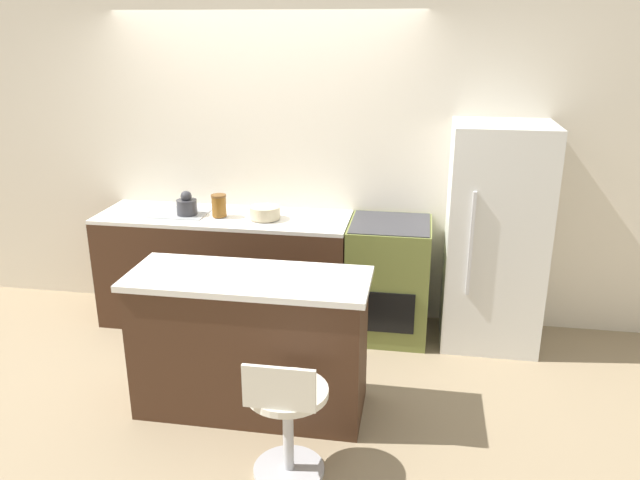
{
  "coord_description": "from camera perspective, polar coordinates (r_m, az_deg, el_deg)",
  "views": [
    {
      "loc": [
        1.26,
        -4.28,
        2.38
      ],
      "look_at": [
        0.59,
        -0.26,
        0.98
      ],
      "focal_mm": 35.0,
      "sensor_mm": 36.0,
      "label": 1
    }
  ],
  "objects": [
    {
      "name": "stool_chair",
      "position": [
        3.51,
        -3.06,
        -15.77
      ],
      "size": [
        0.45,
        0.45,
        0.78
      ],
      "color": "#B7B7BC",
      "rests_on": "ground_plane"
    },
    {
      "name": "wall_back",
      "position": [
        5.24,
        -4.67,
        7.05
      ],
      "size": [
        8.0,
        0.06,
        2.6
      ],
      "color": "silver",
      "rests_on": "ground_plane"
    },
    {
      "name": "kettle",
      "position": [
        5.13,
        -12.09,
        3.13
      ],
      "size": [
        0.16,
        0.16,
        0.2
      ],
      "color": "#333338",
      "rests_on": "back_counter"
    },
    {
      "name": "canister_jar",
      "position": [
        5.03,
        -9.22,
        3.15
      ],
      "size": [
        0.12,
        0.12,
        0.18
      ],
      "color": "brown",
      "rests_on": "back_counter"
    },
    {
      "name": "oven_range",
      "position": [
        5.01,
        6.27,
        -3.57
      ],
      "size": [
        0.63,
        0.65,
        0.94
      ],
      "color": "olive",
      "rests_on": "ground_plane"
    },
    {
      "name": "refrigerator",
      "position": [
        4.91,
        15.69,
        0.24
      ],
      "size": [
        0.72,
        0.65,
        1.72
      ],
      "color": "silver",
      "rests_on": "ground_plane"
    },
    {
      "name": "kitchen_island",
      "position": [
        4.05,
        -6.37,
        -9.33
      ],
      "size": [
        1.5,
        0.59,
        0.93
      ],
      "color": "#422819",
      "rests_on": "ground_plane"
    },
    {
      "name": "mixing_bowl",
      "position": [
        4.94,
        -5.07,
        2.53
      ],
      "size": [
        0.24,
        0.24,
        0.1
      ],
      "color": "#C1B28E",
      "rests_on": "back_counter"
    },
    {
      "name": "ground_plane",
      "position": [
        5.06,
        -6.17,
        -9.17
      ],
      "size": [
        14.0,
        14.0,
        0.0
      ],
      "primitive_type": "plane",
      "color": "#998466"
    },
    {
      "name": "back_counter",
      "position": [
        5.25,
        -8.61,
        -2.63
      ],
      "size": [
        2.04,
        0.64,
        0.94
      ],
      "color": "#422819",
      "rests_on": "ground_plane"
    }
  ]
}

